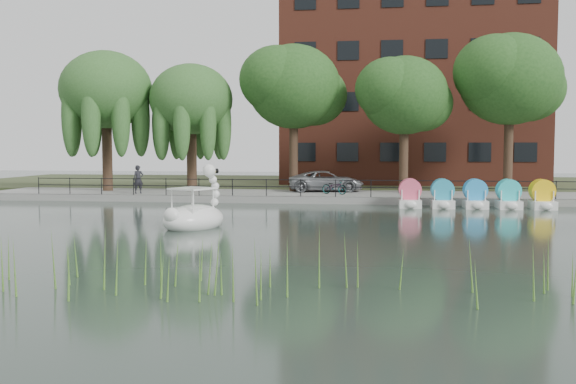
% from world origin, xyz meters
% --- Properties ---
extents(ground_plane, '(120.00, 120.00, 0.00)m').
position_xyz_m(ground_plane, '(0.00, 0.00, 0.00)').
color(ground_plane, '#35443C').
extents(promenade, '(40.00, 6.00, 0.40)m').
position_xyz_m(promenade, '(0.00, 16.00, 0.20)').
color(promenade, gray).
rests_on(promenade, ground_plane).
extents(kerb, '(40.00, 0.25, 0.40)m').
position_xyz_m(kerb, '(0.00, 13.05, 0.20)').
color(kerb, gray).
rests_on(kerb, ground_plane).
extents(land_strip, '(60.00, 22.00, 0.36)m').
position_xyz_m(land_strip, '(0.00, 30.00, 0.18)').
color(land_strip, '#47512D').
rests_on(land_strip, ground_plane).
extents(railing, '(32.00, 0.05, 1.00)m').
position_xyz_m(railing, '(0.00, 13.25, 1.15)').
color(railing, black).
rests_on(railing, promenade).
extents(apartment_building, '(20.00, 10.07, 18.00)m').
position_xyz_m(apartment_building, '(7.00, 29.97, 9.36)').
color(apartment_building, '#4C1E16').
rests_on(apartment_building, land_strip).
extents(willow_left, '(5.88, 5.88, 9.01)m').
position_xyz_m(willow_left, '(-13.00, 16.50, 6.87)').
color(willow_left, '#473323').
rests_on(willow_left, promenade).
extents(willow_mid, '(5.32, 5.32, 8.15)m').
position_xyz_m(willow_mid, '(-7.50, 17.00, 6.25)').
color(willow_mid, '#473323').
rests_on(willow_mid, promenade).
extents(broadleaf_center, '(6.00, 6.00, 9.25)m').
position_xyz_m(broadleaf_center, '(-1.00, 18.00, 7.06)').
color(broadleaf_center, '#473323').
rests_on(broadleaf_center, promenade).
extents(broadleaf_right, '(5.40, 5.40, 8.32)m').
position_xyz_m(broadleaf_right, '(6.00, 17.50, 6.39)').
color(broadleaf_right, '#473323').
rests_on(broadleaf_right, promenade).
extents(broadleaf_far, '(6.30, 6.30, 9.71)m').
position_xyz_m(broadleaf_far, '(12.50, 18.50, 7.40)').
color(broadleaf_far, '#473323').
rests_on(broadleaf_far, promenade).
extents(minivan, '(3.34, 5.79, 1.52)m').
position_xyz_m(minivan, '(1.15, 17.56, 1.16)').
color(minivan, gray).
rests_on(minivan, promenade).
extents(bicycle, '(1.36, 1.79, 1.00)m').
position_xyz_m(bicycle, '(1.81, 15.26, 0.90)').
color(bicycle, gray).
rests_on(bicycle, promenade).
extents(pedestrian, '(0.86, 0.83, 1.98)m').
position_xyz_m(pedestrian, '(-10.09, 14.29, 1.39)').
color(pedestrian, black).
rests_on(pedestrian, promenade).
extents(swan_boat, '(2.95, 3.49, 2.53)m').
position_xyz_m(swan_boat, '(-2.95, 1.59, 0.55)').
color(swan_boat, white).
rests_on(swan_boat, ground_plane).
extents(pedal_boat_row, '(7.95, 1.70, 1.40)m').
position_xyz_m(pedal_boat_row, '(9.48, 11.66, 0.61)').
color(pedal_boat_row, white).
rests_on(pedal_boat_row, ground_plane).
extents(reed_bank, '(24.00, 2.40, 1.20)m').
position_xyz_m(reed_bank, '(2.00, -9.50, 0.60)').
color(reed_bank, '#669938').
rests_on(reed_bank, ground_plane).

